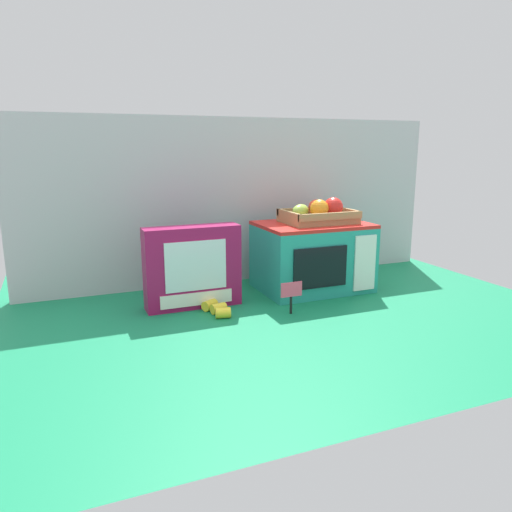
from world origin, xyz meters
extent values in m
plane|color=#147A4C|center=(0.00, 0.00, 0.00)|extent=(1.70, 1.70, 0.00)
cube|color=#B7BABF|center=(0.00, 0.22, 0.30)|extent=(1.61, 0.03, 0.61)
cube|color=teal|center=(0.19, 0.00, 0.11)|extent=(0.38, 0.27, 0.23)
cube|color=red|center=(0.19, 0.00, 0.23)|extent=(0.38, 0.27, 0.01)
cube|color=black|center=(0.14, -0.14, 0.11)|extent=(0.20, 0.01, 0.14)
cube|color=white|center=(0.32, -0.14, 0.11)|extent=(0.08, 0.01, 0.19)
cube|color=#A37F51|center=(0.21, 0.00, 0.25)|extent=(0.24, 0.18, 0.02)
cube|color=#A37F51|center=(0.21, -0.09, 0.27)|extent=(0.24, 0.01, 0.02)
cube|color=#A37F51|center=(0.21, 0.08, 0.27)|extent=(0.24, 0.01, 0.02)
cube|color=#A37F51|center=(0.09, 0.00, 0.27)|extent=(0.01, 0.18, 0.02)
cube|color=#A37F51|center=(0.32, 0.00, 0.27)|extent=(0.01, 0.18, 0.02)
sphere|color=red|center=(0.25, -0.03, 0.30)|extent=(0.07, 0.07, 0.07)
ellipsoid|color=#9EC647|center=(0.14, 0.00, 0.28)|extent=(0.09, 0.08, 0.05)
sphere|color=#E04228|center=(0.22, 0.04, 0.29)|extent=(0.06, 0.06, 0.06)
sphere|color=orange|center=(0.20, -0.03, 0.29)|extent=(0.06, 0.06, 0.06)
cube|color=#99144C|center=(-0.26, -0.03, 0.13)|extent=(0.30, 0.08, 0.26)
cube|color=silver|center=(-0.26, -0.07, 0.14)|extent=(0.19, 0.00, 0.16)
cube|color=white|center=(-0.26, -0.07, 0.04)|extent=(0.23, 0.00, 0.04)
cylinder|color=black|center=(0.00, -0.22, 0.03)|extent=(0.01, 0.01, 0.06)
cube|color=#F44C6B|center=(0.00, -0.22, 0.08)|extent=(0.07, 0.00, 0.05)
cylinder|color=yellow|center=(-0.21, -0.17, 0.02)|extent=(0.05, 0.04, 0.03)
cylinder|color=yellow|center=(-0.20, -0.13, 0.02)|extent=(0.05, 0.04, 0.03)
cylinder|color=yellow|center=(-0.22, -0.09, 0.02)|extent=(0.06, 0.05, 0.03)
camera|label=1|loc=(-0.64, -1.49, 0.50)|focal=34.18mm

